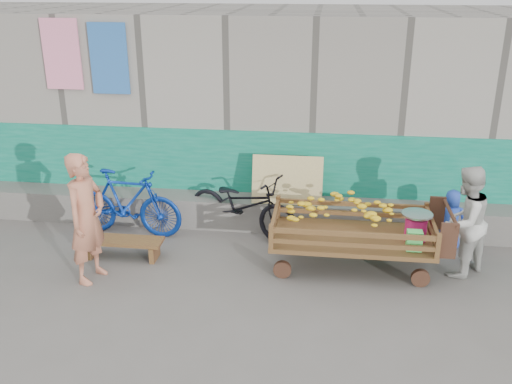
# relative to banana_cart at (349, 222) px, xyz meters

# --- Properties ---
(ground) EXTENTS (80.00, 80.00, 0.00)m
(ground) POSITION_rel_banana_cart_xyz_m (-1.15, -1.24, -0.63)
(ground) COLOR #595651
(ground) RESTS_ON ground
(building_wall) EXTENTS (12.00, 3.50, 3.00)m
(building_wall) POSITION_rel_banana_cart_xyz_m (-1.15, 2.81, 0.83)
(building_wall) COLOR gray
(building_wall) RESTS_ON ground
(banana_cart) EXTENTS (2.19, 1.00, 0.94)m
(banana_cart) POSITION_rel_banana_cart_xyz_m (0.00, 0.00, 0.00)
(banana_cart) COLOR #522E1E
(banana_cart) RESTS_ON ground
(bench) EXTENTS (1.07, 0.32, 0.27)m
(bench) POSITION_rel_banana_cart_xyz_m (-2.94, -0.10, -0.44)
(bench) COLOR #522E1E
(bench) RESTS_ON ground
(vendor_man) EXTENTS (0.52, 0.67, 1.62)m
(vendor_man) POSITION_rel_banana_cart_xyz_m (-3.13, -0.67, 0.18)
(vendor_man) COLOR #BA6F52
(vendor_man) RESTS_ON ground
(woman) EXTENTS (0.87, 0.87, 1.42)m
(woman) POSITION_rel_banana_cart_xyz_m (1.39, 0.03, 0.07)
(woman) COLOR beige
(woman) RESTS_ON ground
(child) EXTENTS (0.44, 0.31, 0.84)m
(child) POSITION_rel_banana_cart_xyz_m (1.39, 0.74, -0.21)
(child) COLOR #2342AD
(child) RESTS_ON ground
(bicycle_dark) EXTENTS (1.84, 1.22, 0.92)m
(bicycle_dark) POSITION_rel_banana_cart_xyz_m (-1.47, 0.81, -0.18)
(bicycle_dark) COLOR black
(bicycle_dark) RESTS_ON ground
(bicycle_blue) EXTENTS (1.66, 0.60, 0.98)m
(bicycle_blue) POSITION_rel_banana_cart_xyz_m (-3.10, 0.61, -0.14)
(bicycle_blue) COLOR navy
(bicycle_blue) RESTS_ON ground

